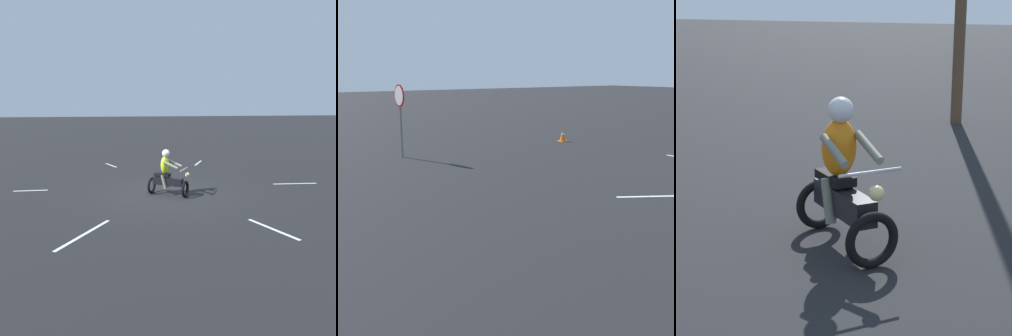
{
  "view_description": "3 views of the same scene",
  "coord_description": "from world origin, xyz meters",
  "views": [
    {
      "loc": [
        1.41,
        11.49,
        3.33
      ],
      "look_at": [
        -0.05,
        0.26,
        1.0
      ],
      "focal_mm": 35.0,
      "sensor_mm": 36.0,
      "label": 1
    },
    {
      "loc": [
        -3.47,
        12.14,
        2.69
      ],
      "look_at": [
        3.53,
        7.06,
        0.9
      ],
      "focal_mm": 50.0,
      "sensor_mm": 36.0,
      "label": 2
    },
    {
      "loc": [
        0.85,
        11.27,
        2.72
      ],
      "look_at": [
        7.11,
        13.87,
        0.9
      ],
      "focal_mm": 70.0,
      "sensor_mm": 36.0,
      "label": 3
    }
  ],
  "objects": [
    {
      "name": "motorcycle_rider_background",
      "position": [
        7.14,
        13.89,
        0.73
      ],
      "size": [
        1.38,
        1.45,
        1.66
      ],
      "rotation": [
        0.0,
        0.0,
        2.42
      ],
      "color": "black",
      "rests_on": "ground"
    }
  ]
}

